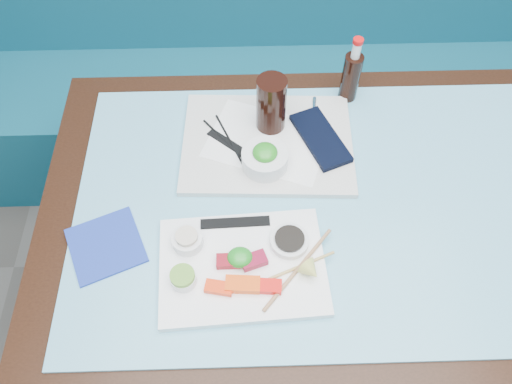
{
  "coord_description": "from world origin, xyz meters",
  "views": [
    {
      "loc": [
        -0.2,
        0.81,
        1.76
      ],
      "look_at": [
        -0.18,
        1.45,
        0.8
      ],
      "focal_mm": 35.0,
      "sensor_mm": 36.0,
      "label": 1
    }
  ],
  "objects_px": {
    "sashimi_plate": "(243,266)",
    "cola_bottle_body": "(351,78)",
    "dining_table": "(327,221)",
    "blue_napkin": "(106,245)",
    "booth_bench": "(295,76)",
    "serving_tray": "(267,143)",
    "cola_glass": "(271,104)",
    "seaweed_bowl": "(265,159)"
  },
  "relations": [
    {
      "from": "sashimi_plate",
      "to": "cola_bottle_body",
      "type": "bearing_deg",
      "value": 56.66
    },
    {
      "from": "dining_table",
      "to": "cola_bottle_body",
      "type": "relative_size",
      "value": 9.95
    },
    {
      "from": "dining_table",
      "to": "blue_napkin",
      "type": "distance_m",
      "value": 0.54
    },
    {
      "from": "booth_bench",
      "to": "serving_tray",
      "type": "xyz_separation_m",
      "value": [
        -0.15,
        -0.66,
        0.39
      ]
    },
    {
      "from": "dining_table",
      "to": "cola_bottle_body",
      "type": "distance_m",
      "value": 0.39
    },
    {
      "from": "booth_bench",
      "to": "cola_glass",
      "type": "relative_size",
      "value": 19.33
    },
    {
      "from": "blue_napkin",
      "to": "cola_glass",
      "type": "bearing_deg",
      "value": 41.08
    },
    {
      "from": "serving_tray",
      "to": "cola_bottle_body",
      "type": "xyz_separation_m",
      "value": [
        0.23,
        0.17,
        0.06
      ]
    },
    {
      "from": "sashimi_plate",
      "to": "dining_table",
      "type": "bearing_deg",
      "value": 34.86
    },
    {
      "from": "booth_bench",
      "to": "sashimi_plate",
      "type": "distance_m",
      "value": 1.1
    },
    {
      "from": "seaweed_bowl",
      "to": "cola_glass",
      "type": "distance_m",
      "value": 0.14
    },
    {
      "from": "blue_napkin",
      "to": "cola_bottle_body",
      "type": "bearing_deg",
      "value": 36.67
    },
    {
      "from": "seaweed_bowl",
      "to": "blue_napkin",
      "type": "xyz_separation_m",
      "value": [
        -0.37,
        -0.21,
        -0.04
      ]
    },
    {
      "from": "sashimi_plate",
      "to": "seaweed_bowl",
      "type": "distance_m",
      "value": 0.28
    },
    {
      "from": "serving_tray",
      "to": "sashimi_plate",
      "type": "bearing_deg",
      "value": -98.82
    },
    {
      "from": "dining_table",
      "to": "booth_bench",
      "type": "bearing_deg",
      "value": 90.0
    },
    {
      "from": "cola_glass",
      "to": "blue_napkin",
      "type": "height_order",
      "value": "cola_glass"
    },
    {
      "from": "dining_table",
      "to": "blue_napkin",
      "type": "relative_size",
      "value": 9.05
    },
    {
      "from": "dining_table",
      "to": "seaweed_bowl",
      "type": "xyz_separation_m",
      "value": [
        -0.16,
        0.1,
        0.13
      ]
    },
    {
      "from": "sashimi_plate",
      "to": "serving_tray",
      "type": "relative_size",
      "value": 0.83
    },
    {
      "from": "cola_bottle_body",
      "to": "blue_napkin",
      "type": "relative_size",
      "value": 0.91
    },
    {
      "from": "booth_bench",
      "to": "serving_tray",
      "type": "relative_size",
      "value": 6.92
    },
    {
      "from": "seaweed_bowl",
      "to": "sashimi_plate",
      "type": "bearing_deg",
      "value": -102.27
    },
    {
      "from": "cola_glass",
      "to": "booth_bench",
      "type": "bearing_deg",
      "value": 77.41
    },
    {
      "from": "booth_bench",
      "to": "seaweed_bowl",
      "type": "distance_m",
      "value": 0.86
    },
    {
      "from": "sashimi_plate",
      "to": "cola_bottle_body",
      "type": "relative_size",
      "value": 2.56
    },
    {
      "from": "sashimi_plate",
      "to": "blue_napkin",
      "type": "height_order",
      "value": "sashimi_plate"
    },
    {
      "from": "booth_bench",
      "to": "seaweed_bowl",
      "type": "height_order",
      "value": "booth_bench"
    },
    {
      "from": "dining_table",
      "to": "cola_glass",
      "type": "relative_size",
      "value": 9.02
    },
    {
      "from": "cola_glass",
      "to": "cola_bottle_body",
      "type": "relative_size",
      "value": 1.1
    },
    {
      "from": "booth_bench",
      "to": "blue_napkin",
      "type": "height_order",
      "value": "booth_bench"
    },
    {
      "from": "booth_bench",
      "to": "blue_napkin",
      "type": "relative_size",
      "value": 19.38
    },
    {
      "from": "serving_tray",
      "to": "seaweed_bowl",
      "type": "distance_m",
      "value": 0.08
    },
    {
      "from": "cola_glass",
      "to": "sashimi_plate",
      "type": "bearing_deg",
      "value": -101.14
    },
    {
      "from": "blue_napkin",
      "to": "sashimi_plate",
      "type": "bearing_deg",
      "value": -11.72
    },
    {
      "from": "seaweed_bowl",
      "to": "dining_table",
      "type": "bearing_deg",
      "value": -33.33
    },
    {
      "from": "serving_tray",
      "to": "dining_table",
      "type": "bearing_deg",
      "value": -48.16
    },
    {
      "from": "cola_bottle_body",
      "to": "blue_napkin",
      "type": "distance_m",
      "value": 0.76
    },
    {
      "from": "serving_tray",
      "to": "booth_bench",
      "type": "bearing_deg",
      "value": 80.04
    },
    {
      "from": "blue_napkin",
      "to": "dining_table",
      "type": "bearing_deg",
      "value": 11.36
    },
    {
      "from": "sashimi_plate",
      "to": "cola_glass",
      "type": "bearing_deg",
      "value": 75.52
    },
    {
      "from": "serving_tray",
      "to": "cola_glass",
      "type": "xyz_separation_m",
      "value": [
        0.01,
        0.05,
        0.09
      ]
    }
  ]
}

